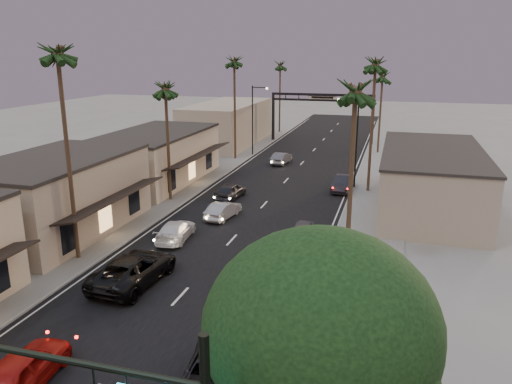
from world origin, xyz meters
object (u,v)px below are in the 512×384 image
Objects in this scene: corner_tree at (323,337)px; streetlight_left at (255,115)px; oncoming_red at (23,369)px; curbside_black at (278,262)px; streetlight_right at (354,135)px; curbside_near at (216,377)px; palm_lc at (165,84)px; palm_far at (280,63)px; palm_ra at (356,84)px; palm_ld at (234,58)px; palm_rb at (376,60)px; oncoming_pickup at (134,269)px; arch at (322,105)px; palm_lb at (57,47)px; palm_rc at (383,73)px; oncoming_silver at (223,210)px.

streetlight_left is (-16.40, 50.55, -0.65)m from corner_tree.
oncoming_red is 15.13m from curbside_black.
curbside_black is (-4.89, 15.86, -5.16)m from corner_tree.
streetlight_right is 1.52× the size of curbside_near.
palm_lc is 42.01m from palm_far.
corner_tree is at bearing -86.97° from palm_ra.
palm_ld is at bearing 119.02° from palm_ra.
curbside_near is at bearing -96.69° from palm_rb.
oncoming_pickup is (-11.87, -4.17, -10.56)m from palm_ra.
palm_ld reaches higher than palm_lc.
streetlight_left is at bearing -119.97° from arch.
palm_rc is (17.20, 42.00, -2.92)m from palm_lb.
palm_rb is at bearing 91.37° from corner_tree.
corner_tree is 0.62× the size of palm_rb.
oncoming_pickup reaches higher than oncoming_red.
oncoming_silver is at bearing -82.44° from palm_far.
streetlight_right is 0.68× the size of palm_ra.
oncoming_red is at bearing -101.96° from palm_rc.
oncoming_pickup is 8.59m from curbside_black.
palm_lc is at bearing 122.34° from corner_tree.
palm_ra is at bearing -90.00° from palm_rb.
streetlight_right is at bearing 30.11° from palm_lc.
palm_ld reaches higher than palm_rc.
palm_far is at bearing 89.69° from palm_lb.
corner_tree is at bearing -48.10° from curbside_near.
arch is 3.14× the size of oncoming_red.
streetlight_right reaches higher than corner_tree.
palm_rb reaches higher than palm_far.
arch is 1.00× the size of palm_lb.
palm_lb is 2.56× the size of curbside_near.
palm_lb is at bearing -173.37° from palm_ra.
arch is 1.07× the size of palm_rb.
palm_ra reaches higher than streetlight_right.
palm_ra is (15.52, -34.00, 6.11)m from streetlight_left.
palm_far reaches higher than streetlight_left.
streetlight_left is at bearing -158.86° from palm_rc.
palm_ld is 19.51m from palm_rc.
streetlight_left is 47.92m from curbside_near.
corner_tree reaches higher than oncoming_silver.
palm_rb is at bearing -30.76° from streetlight_right.
palm_lc is at bearing -90.00° from palm_ld.
streetlight_left reaches higher than arch.
arch is 47.17m from palm_ra.
curbside_black is at bearing -43.91° from palm_lc.
palm_far reaches higher than arch.
palm_lc is 32.86m from palm_rc.
oncoming_pickup is 1.54× the size of oncoming_silver.
oncoming_pickup is at bearing -81.38° from palm_ld.
arch is at bearing 145.11° from palm_rc.
palm_ra is 20.02m from palm_rb.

